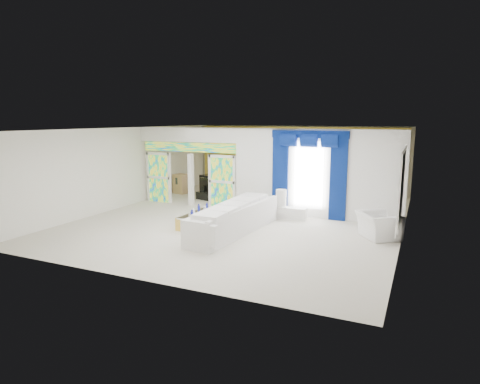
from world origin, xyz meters
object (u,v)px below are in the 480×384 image
at_px(coffee_table, 200,219).
at_px(console_table, 289,213).
at_px(armchair, 378,225).
at_px(grand_piano, 224,184).
at_px(white_sofa, 235,220).

bearing_deg(coffee_table, console_table, 41.63).
bearing_deg(armchair, coffee_table, 64.74).
bearing_deg(console_table, coffee_table, -138.37).
bearing_deg(grand_piano, coffee_table, -53.80).
distance_m(coffee_table, grand_piano, 5.65).
xyz_separation_m(white_sofa, coffee_table, (-1.35, 0.30, -0.19)).
bearing_deg(grand_piano, console_table, -21.29).
relative_size(coffee_table, grand_piano, 1.01).
xyz_separation_m(armchair, grand_piano, (-7.11, 4.45, 0.08)).
xyz_separation_m(white_sofa, console_table, (0.95, 2.34, -0.19)).
bearing_deg(armchair, white_sofa, 72.00).
bearing_deg(armchair, console_table, 34.00).
relative_size(console_table, grand_piano, 0.67).
height_order(white_sofa, grand_piano, grand_piano).
relative_size(white_sofa, console_table, 3.49).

